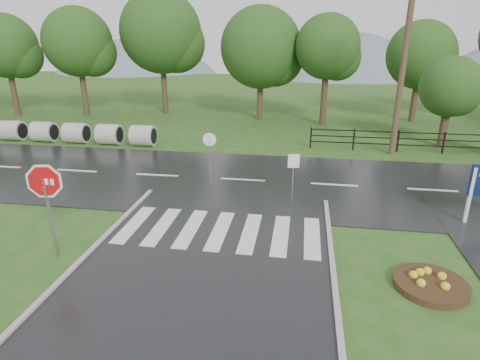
# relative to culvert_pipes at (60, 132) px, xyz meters

# --- Properties ---
(ground) EXTENTS (120.00, 120.00, 0.00)m
(ground) POSITION_rel_culvert_pipes_xyz_m (11.89, -15.00, -0.60)
(ground) COLOR #2A521B
(ground) RESTS_ON ground
(main_road) EXTENTS (90.00, 8.00, 0.04)m
(main_road) POSITION_rel_culvert_pipes_xyz_m (11.89, -5.00, -0.60)
(main_road) COLOR black
(main_road) RESTS_ON ground
(crosswalk) EXTENTS (6.50, 2.80, 0.02)m
(crosswalk) POSITION_rel_culvert_pipes_xyz_m (11.89, -10.00, -0.54)
(crosswalk) COLOR silver
(crosswalk) RESTS_ON ground
(fence_west) EXTENTS (9.58, 0.08, 1.20)m
(fence_west) POSITION_rel_culvert_pipes_xyz_m (19.64, 1.00, 0.12)
(fence_west) COLOR black
(fence_west) RESTS_ON ground
(hills) EXTENTS (102.00, 48.00, 48.00)m
(hills) POSITION_rel_culvert_pipes_xyz_m (15.38, 50.00, -16.14)
(hills) COLOR slate
(hills) RESTS_ON ground
(treeline) EXTENTS (83.20, 5.20, 10.00)m
(treeline) POSITION_rel_culvert_pipes_xyz_m (12.89, 9.00, -0.60)
(treeline) COLOR #1F4515
(treeline) RESTS_ON ground
(culvert_pipes) EXTENTS (11.80, 1.20, 1.20)m
(culvert_pipes) POSITION_rel_culvert_pipes_xyz_m (0.00, 0.00, 0.00)
(culvert_pipes) COLOR #9E9B93
(culvert_pipes) RESTS_ON ground
(stop_sign) EXTENTS (1.32, 0.28, 3.02)m
(stop_sign) POSITION_rel_culvert_pipes_xyz_m (7.46, -12.26, 1.48)
(stop_sign) COLOR #939399
(stop_sign) RESTS_ON ground
(flower_bed) EXTENTS (1.85, 1.85, 0.37)m
(flower_bed) POSITION_rel_culvert_pipes_xyz_m (17.89, -12.19, -0.46)
(flower_bed) COLOR #332111
(flower_bed) RESTS_ON ground
(reg_sign_small) EXTENTS (0.43, 0.08, 1.96)m
(reg_sign_small) POSITION_rel_culvert_pipes_xyz_m (14.14, -7.14, 0.80)
(reg_sign_small) COLOR #939399
(reg_sign_small) RESTS_ON ground
(reg_sign_round) EXTENTS (0.55, 0.10, 2.38)m
(reg_sign_round) POSITION_rel_culvert_pipes_xyz_m (10.65, -6.01, 0.89)
(reg_sign_round) COLOR #939399
(reg_sign_round) RESTS_ON ground
(utility_pole_east) EXTENTS (1.63, 0.39, 9.21)m
(utility_pole_east) POSITION_rel_culvert_pipes_xyz_m (19.27, 0.50, 4.08)
(utility_pole_east) COLOR #473523
(utility_pole_east) RESTS_ON ground
(entrance_tree_left) EXTENTS (3.34, 3.34, 5.10)m
(entrance_tree_left) POSITION_rel_culvert_pipes_xyz_m (22.38, 2.50, 2.80)
(entrance_tree_left) COLOR #3D2B1C
(entrance_tree_left) RESTS_ON ground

